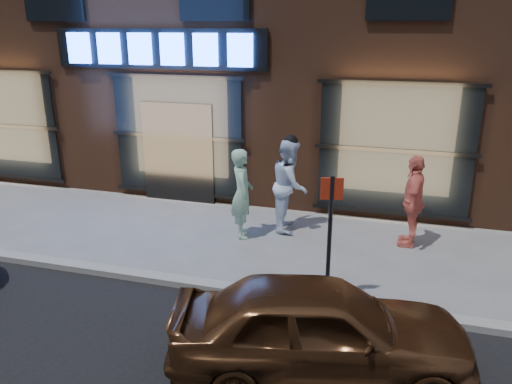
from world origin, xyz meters
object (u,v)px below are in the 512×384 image
man_cap (290,185)px  passerby (413,201)px  man_bowtie (242,193)px  sign_post (330,229)px  gold_sedan (320,328)px

man_cap → passerby: bearing=-102.4°
man_bowtie → sign_post: (2.05, -2.16, 0.33)m
man_cap → gold_sedan: 4.66m
sign_post → passerby: bearing=52.2°
man_cap → passerby: (2.45, -0.17, -0.06)m
man_cap → passerby: man_cap is taller
man_bowtie → gold_sedan: size_ratio=0.50×
sign_post → man_cap: bearing=100.7°
passerby → gold_sedan: size_ratio=0.50×
man_bowtie → man_cap: (0.84, 0.66, 0.05)m
man_cap → sign_post: sign_post is taller
man_bowtie → man_cap: bearing=-75.9°
sign_post → gold_sedan: bearing=-97.8°
passerby → man_bowtie: bearing=-76.8°
passerby → gold_sedan: passerby is taller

